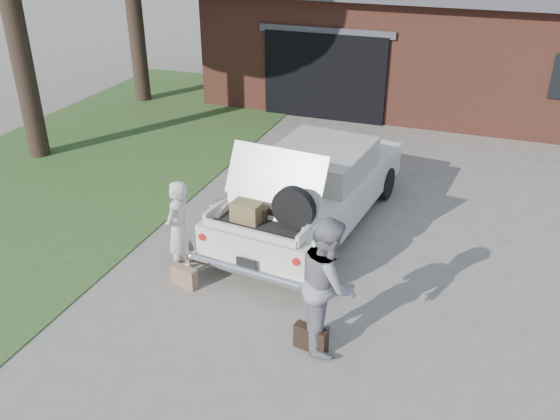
% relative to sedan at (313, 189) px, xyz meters
% --- Properties ---
extents(ground, '(90.00, 90.00, 0.00)m').
position_rel_sedan_xyz_m(ground, '(0.02, -2.28, -0.70)').
color(ground, gray).
rests_on(ground, ground).
extents(grass_strip, '(6.00, 16.00, 0.02)m').
position_rel_sedan_xyz_m(grass_strip, '(-5.48, 0.72, -0.69)').
color(grass_strip, '#2D4C1E').
rests_on(grass_strip, ground).
extents(house, '(12.80, 7.80, 3.30)m').
position_rel_sedan_xyz_m(house, '(1.00, 9.19, 0.97)').
color(house, brown).
rests_on(house, ground).
extents(sedan, '(2.34, 4.92, 1.87)m').
position_rel_sedan_xyz_m(sedan, '(0.00, 0.00, 0.00)').
color(sedan, beige).
rests_on(sedan, ground).
extents(woman_left, '(0.37, 0.56, 1.53)m').
position_rel_sedan_xyz_m(woman_left, '(-1.40, -2.16, 0.07)').
color(woman_left, beige).
rests_on(woman_left, ground).
extents(woman_right, '(0.91, 1.04, 1.79)m').
position_rel_sedan_xyz_m(woman_right, '(1.12, -2.94, 0.20)').
color(woman_right, gray).
rests_on(woman_right, ground).
extents(suitcase_left, '(0.43, 0.22, 0.32)m').
position_rel_sedan_xyz_m(suitcase_left, '(-1.19, -2.47, -0.54)').
color(suitcase_left, '#A07251').
rests_on(suitcase_left, ground).
extents(suitcase_right, '(0.46, 0.22, 0.34)m').
position_rel_sedan_xyz_m(suitcase_right, '(0.98, -3.17, -0.53)').
color(suitcase_right, black).
rests_on(suitcase_right, ground).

